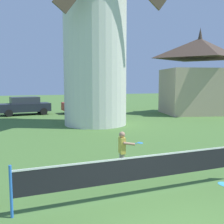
# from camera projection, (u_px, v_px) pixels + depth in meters

# --- Properties ---
(windmill) EXTENTS (7.63, 4.79, 13.98)m
(windmill) POSITION_uv_depth(u_px,v_px,m) (95.00, 19.00, 16.85)
(windmill) COLOR silver
(windmill) RESTS_ON ground_plane
(tennis_net) EXTENTS (6.00, 0.06, 1.10)m
(tennis_net) POSITION_uv_depth(u_px,v_px,m) (142.00, 168.00, 6.36)
(tennis_net) COLOR blue
(tennis_net) RESTS_ON ground_plane
(player_far) EXTENTS (0.72, 0.53, 1.25)m
(player_far) POSITION_uv_depth(u_px,v_px,m) (123.00, 149.00, 8.15)
(player_far) COLOR #9E937F
(player_far) RESTS_ON ground_plane
(parked_car_black) EXTENTS (4.36, 2.26, 1.56)m
(parked_car_black) POSITION_uv_depth(u_px,v_px,m) (25.00, 106.00, 22.85)
(parked_car_black) COLOR #1E232D
(parked_car_black) RESTS_ON ground_plane
(parked_car_red) EXTENTS (4.19, 2.03, 1.56)m
(parked_car_red) POSITION_uv_depth(u_px,v_px,m) (85.00, 104.00, 24.24)
(parked_car_red) COLOR red
(parked_car_red) RESTS_ON ground_plane
(chapel) EXTENTS (7.23, 6.01, 7.60)m
(chapel) POSITION_uv_depth(u_px,v_px,m) (199.00, 77.00, 23.50)
(chapel) COLOR tan
(chapel) RESTS_ON ground_plane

